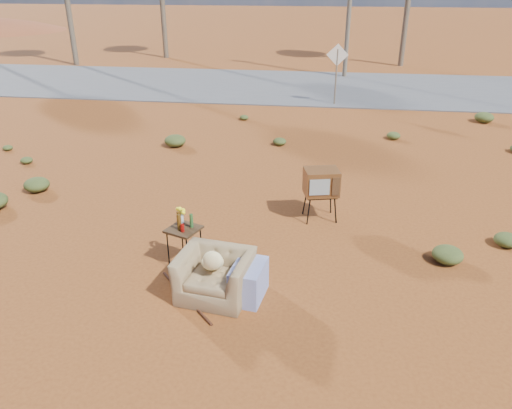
# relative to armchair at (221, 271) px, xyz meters

# --- Properties ---
(ground) EXTENTS (140.00, 140.00, 0.00)m
(ground) POSITION_rel_armchair_xyz_m (0.29, 0.38, -0.44)
(ground) COLOR brown
(ground) RESTS_ON ground
(highway) EXTENTS (140.00, 7.00, 0.04)m
(highway) POSITION_rel_armchair_xyz_m (0.29, 15.38, -0.42)
(highway) COLOR #565659
(highway) RESTS_ON ground
(armchair) EXTENTS (1.36, 0.85, 0.94)m
(armchair) POSITION_rel_armchair_xyz_m (0.00, 0.00, 0.00)
(armchair) COLOR olive
(armchair) RESTS_ON ground
(tv_unit) EXTENTS (0.75, 0.65, 1.04)m
(tv_unit) POSITION_rel_armchair_xyz_m (1.43, 2.83, 0.34)
(tv_unit) COLOR black
(tv_unit) RESTS_ON ground
(side_table) EXTENTS (0.63, 0.63, 0.98)m
(side_table) POSITION_rel_armchair_xyz_m (-0.79, 0.81, 0.28)
(side_table) COLOR #3A2715
(side_table) RESTS_ON ground
(rusty_bar) EXTENTS (1.09, 1.22, 0.04)m
(rusty_bar) POSITION_rel_armchair_xyz_m (-0.52, -0.15, -0.42)
(rusty_bar) COLOR #522615
(rusty_bar) RESTS_ON ground
(road_sign) EXTENTS (0.78, 0.06, 2.19)m
(road_sign) POSITION_rel_armchair_xyz_m (1.79, 12.38, 1.06)
(road_sign) COLOR brown
(road_sign) RESTS_ON ground
(scrub_patch) EXTENTS (17.49, 8.07, 0.33)m
(scrub_patch) POSITION_rel_armchair_xyz_m (-0.54, 4.79, -0.30)
(scrub_patch) COLOR #3F4920
(scrub_patch) RESTS_ON ground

